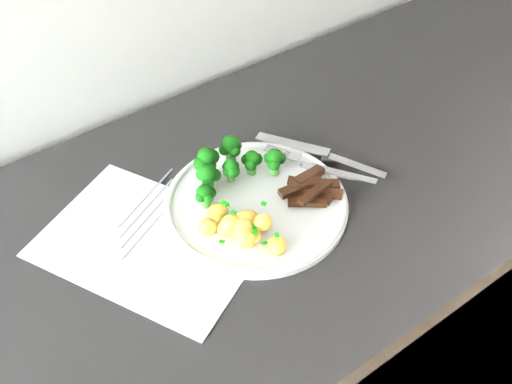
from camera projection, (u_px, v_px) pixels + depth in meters
The scene contains 8 objects.
counter at pixel (229, 377), 1.17m from camera, with size 2.32×0.58×0.87m.
recipe_paper at pixel (150, 242), 0.84m from camera, with size 0.31×0.35×0.00m.
plate at pixel (256, 203), 0.88m from camera, with size 0.27×0.27×0.02m.
broccoli at pixel (227, 165), 0.89m from camera, with size 0.15×0.08×0.06m.
potatoes at pixel (243, 228), 0.82m from camera, with size 0.09×0.12×0.04m.
beef_strips at pixel (311, 188), 0.89m from camera, with size 0.09×0.07×0.02m.
fork at pixel (322, 167), 0.92m from camera, with size 0.10×0.17×0.02m.
knife at pixel (336, 160), 0.95m from camera, with size 0.12×0.20×0.02m.
Camera 1 is at (-0.29, 1.18, 1.51)m, focal length 42.96 mm.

